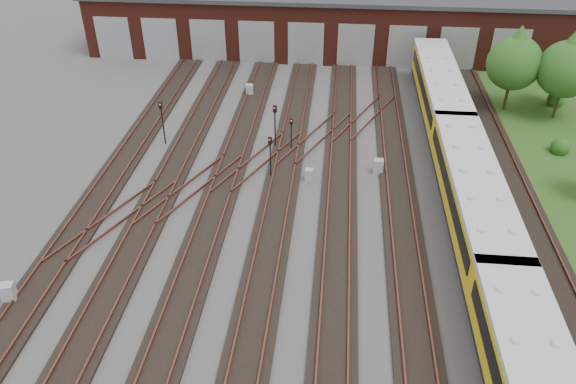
{
  "coord_description": "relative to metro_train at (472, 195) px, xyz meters",
  "views": [
    {
      "loc": [
        1.63,
        -21.27,
        21.2
      ],
      "look_at": [
        -1.18,
        7.36,
        2.0
      ],
      "focal_mm": 35.0,
      "sensor_mm": 36.0,
      "label": 1
    }
  ],
  "objects": [
    {
      "name": "signal_mast_3",
      "position": [
        -11.82,
        8.37,
        -0.42
      ],
      "size": [
        0.25,
        0.24,
        2.6
      ],
      "rotation": [
        0.0,
        0.0,
        0.16
      ],
      "color": "black",
      "rests_on": "ground"
    },
    {
      "name": "ground",
      "position": [
        -10.0,
        -7.94,
        -2.1
      ],
      "size": [
        120.0,
        120.0,
        0.0
      ],
      "primitive_type": "plane",
      "color": "#43403E",
      "rests_on": "ground"
    },
    {
      "name": "track_network",
      "position": [
        -10.17,
        -7.35,
        -1.99
      ],
      "size": [
        30.4,
        70.0,
        0.33
      ],
      "color": "black",
      "rests_on": "ground"
    },
    {
      "name": "relay_cabinet_3",
      "position": [
        -5.31,
        5.5,
        -1.55
      ],
      "size": [
        0.67,
        0.56,
        1.1
      ],
      "primitive_type": "cube",
      "rotation": [
        0.0,
        0.0,
        0.02
      ],
      "color": "#A5A8AA",
      "rests_on": "ground"
    },
    {
      "name": "tree_1",
      "position": [
        10.03,
        18.32,
        1.29
      ],
      "size": [
        3.18,
        3.18,
        5.27
      ],
      "color": "#372818",
      "rests_on": "ground"
    },
    {
      "name": "tree_2",
      "position": [
        9.81,
        15.85,
        2.83
      ],
      "size": [
        4.62,
        4.62,
        7.66
      ],
      "color": "#372818",
      "rests_on": "ground"
    },
    {
      "name": "signal_mast_1",
      "position": [
        -13.06,
        8.55,
        0.14
      ],
      "size": [
        0.31,
        0.3,
        3.51
      ],
      "rotation": [
        0.0,
        0.0,
        -0.4
      ],
      "color": "black",
      "rests_on": "ground"
    },
    {
      "name": "maintenance_shed",
      "position": [
        -10.01,
        32.04,
        1.11
      ],
      "size": [
        51.0,
        12.5,
        6.35
      ],
      "color": "#511D14",
      "rests_on": "ground"
    },
    {
      "name": "tree_0",
      "position": [
        6.0,
        17.17,
        2.68
      ],
      "size": [
        4.49,
        4.49,
        7.44
      ],
      "color": "#372818",
      "rests_on": "ground"
    },
    {
      "name": "relay_cabinet_4",
      "position": [
        -0.44,
        -1.22,
        -1.65
      ],
      "size": [
        0.65,
        0.6,
        0.89
      ],
      "primitive_type": "cube",
      "rotation": [
        0.0,
        0.0,
        0.36
      ],
      "color": "#A5A8AA",
      "rests_on": "ground"
    },
    {
      "name": "signal_mast_0",
      "position": [
        -21.69,
        8.29,
        0.15
      ],
      "size": [
        0.29,
        0.27,
        3.53
      ],
      "rotation": [
        0.0,
        0.0,
        0.15
      ],
      "color": "black",
      "rests_on": "ground"
    },
    {
      "name": "bush_2",
      "position": [
        10.72,
        18.54,
        -1.34
      ],
      "size": [
        1.5,
        1.5,
        1.5
      ],
      "primitive_type": "sphere",
      "color": "#214D16",
      "rests_on": "ground"
    },
    {
      "name": "metro_train",
      "position": [
        0.0,
        0.0,
        0.0
      ],
      "size": [
        3.01,
        48.7,
        3.45
      ],
      "rotation": [
        0.0,
        0.0,
        -0.0
      ],
      "color": "black",
      "rests_on": "ground"
    },
    {
      "name": "bush_1",
      "position": [
        8.51,
        9.77,
        -1.4
      ],
      "size": [
        1.4,
        1.4,
        1.4
      ],
      "primitive_type": "sphere",
      "color": "#214D16",
      "rests_on": "ground"
    },
    {
      "name": "relay_cabinet_1",
      "position": [
        -16.54,
        17.99,
        -1.57
      ],
      "size": [
        0.69,
        0.59,
        1.06
      ],
      "primitive_type": "cube",
      "rotation": [
        0.0,
        0.0,
        0.11
      ],
      "color": "#A5A8AA",
      "rests_on": "ground"
    },
    {
      "name": "relay_cabinet_2",
      "position": [
        -10.14,
        3.98,
        -1.63
      ],
      "size": [
        0.58,
        0.5,
        0.93
      ],
      "primitive_type": "cube",
      "rotation": [
        0.0,
        0.0,
        -0.05
      ],
      "color": "#A5A8AA",
      "rests_on": "ground"
    },
    {
      "name": "relay_cabinet_0",
      "position": [
        -25.0,
        -9.32,
        -1.52
      ],
      "size": [
        0.81,
        0.72,
        1.15
      ],
      "primitive_type": "cube",
      "rotation": [
        0.0,
        0.0,
        0.25
      ],
      "color": "#A5A8AA",
      "rests_on": "ground"
    },
    {
      "name": "signal_mast_2",
      "position": [
        -12.88,
        4.17,
        -0.05
      ],
      "size": [
        0.28,
        0.27,
        3.21
      ],
      "rotation": [
        0.0,
        0.0,
        -0.32
      ],
      "color": "black",
      "rests_on": "ground"
    }
  ]
}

